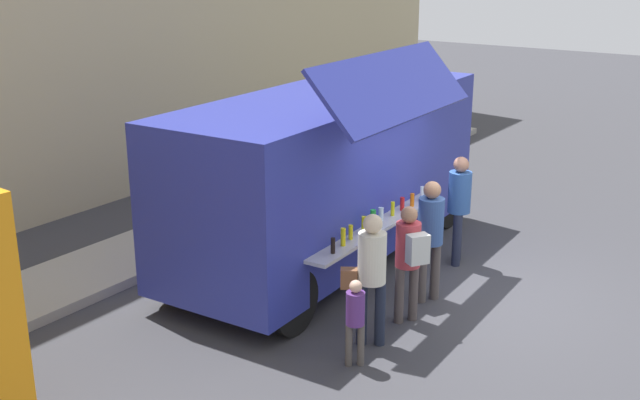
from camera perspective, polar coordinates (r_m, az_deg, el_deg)
ground_plane at (r=11.93m, az=10.84°, el=-6.75°), size 60.00×60.00×0.00m
curb_strip at (r=12.12m, az=-20.88°, el=-6.86°), size 28.00×1.60×0.15m
food_truck_main at (r=12.53m, az=0.67°, el=2.11°), size 6.47×3.19×3.51m
trash_bin at (r=16.95m, az=1.03°, el=2.77°), size 0.60×0.60×1.00m
customer_front_ordering at (r=11.25m, az=7.93°, el=-2.25°), size 0.57×0.43×1.80m
customer_mid_with_backpack at (r=10.57m, az=6.48°, el=-3.84°), size 0.47×0.53×1.65m
customer_rear_waiting at (r=9.92m, az=3.68°, el=-5.00°), size 0.46×0.55×1.77m
customer_extra_browsing at (r=12.69m, az=10.05°, el=-0.04°), size 0.36×0.36×1.78m
child_near_queue at (r=9.57m, az=2.57°, el=-8.33°), size 0.23×0.23×1.13m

